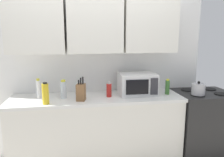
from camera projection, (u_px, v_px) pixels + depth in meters
name	position (u px, v px, depth m)	size (l,w,h in m)	color
wall_back_with_cabinets	(94.00, 43.00, 2.98)	(3.06, 0.38, 2.60)	white
counter_run	(97.00, 129.00, 2.97)	(2.19, 0.63, 0.90)	white
stove_range	(201.00, 123.00, 3.18)	(0.76, 0.64, 0.91)	black
kettle	(198.00, 89.00, 2.92)	(0.17, 0.17, 0.18)	#B2B2B7
microwave	(137.00, 84.00, 2.98)	(0.48, 0.37, 0.28)	silver
knife_block	(81.00, 92.00, 2.70)	(0.12, 0.14, 0.29)	brown
bottle_white_jar	(38.00, 89.00, 2.79)	(0.05, 0.05, 0.25)	white
bottle_yellow_mustard	(45.00, 94.00, 2.55)	(0.08, 0.08, 0.25)	gold
bottle_green_oil	(167.00, 87.00, 2.98)	(0.06, 0.06, 0.21)	#386B2D
bottle_clear_tall	(63.00, 90.00, 2.79)	(0.07, 0.07, 0.23)	silver
bottle_red_sauce	(109.00, 90.00, 2.86)	(0.06, 0.06, 0.19)	red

